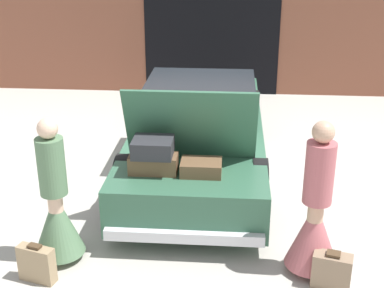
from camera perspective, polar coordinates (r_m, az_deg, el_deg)
ground_plane at (r=7.99m, az=0.74°, el=-2.39°), size 40.00×40.00×0.00m
garage_wall_back at (r=11.36m, az=2.13°, el=12.32°), size 12.00×0.14×2.80m
car at (r=7.78m, az=0.74°, el=1.41°), size 1.83×4.86×1.67m
person_left at (r=5.78m, az=-14.28°, el=-6.90°), size 0.54×0.54×1.59m
person_right at (r=5.54m, az=12.96°, el=-7.92°), size 0.55×0.55×1.64m
suitcase_beside_left_person at (r=5.68m, az=-16.23°, el=-12.17°), size 0.40×0.23×0.41m
suitcase_beside_right_person at (r=5.56m, az=14.68°, el=-12.94°), size 0.41×0.28×0.39m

